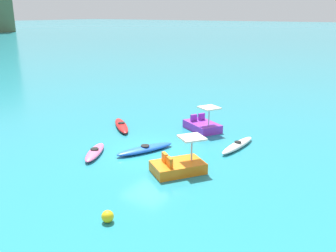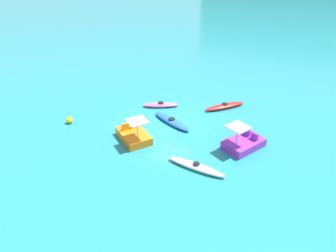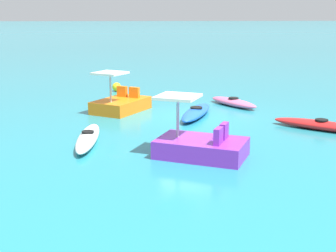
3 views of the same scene
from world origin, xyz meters
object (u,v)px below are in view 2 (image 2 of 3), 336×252
(kayak_red, at_px, (225,106))
(buoy_yellow, at_px, (70,120))
(pedal_boat_orange, at_px, (134,135))
(kayak_white, at_px, (196,167))
(kayak_pink, at_px, (161,105))
(pedal_boat_purple, at_px, (243,143))
(kayak_blue, at_px, (172,121))

(kayak_red, height_order, buoy_yellow, buoy_yellow)
(pedal_boat_orange, bearing_deg, buoy_yellow, -178.10)
(kayak_red, xyz_separation_m, pedal_boat_orange, (-3.82, -6.78, 0.17))
(kayak_white, distance_m, buoy_yellow, 9.70)
(kayak_pink, relative_size, pedal_boat_purple, 0.95)
(kayak_white, height_order, kayak_pink, same)
(kayak_pink, height_order, pedal_boat_purple, pedal_boat_purple)
(kayak_red, xyz_separation_m, buoy_yellow, (-8.90, -6.95, 0.06))
(kayak_red, distance_m, pedal_boat_purple, 5.28)
(kayak_blue, bearing_deg, kayak_white, -49.70)
(kayak_white, relative_size, buoy_yellow, 7.52)
(kayak_blue, relative_size, kayak_red, 1.15)
(kayak_pink, height_order, pedal_boat_orange, pedal_boat_orange)
(kayak_white, xyz_separation_m, kayak_red, (-0.76, 7.83, 0.00))
(kayak_blue, xyz_separation_m, pedal_boat_orange, (-1.24, -2.90, 0.17))
(kayak_pink, xyz_separation_m, pedal_boat_orange, (0.61, -4.84, 0.17))
(pedal_boat_orange, bearing_deg, kayak_blue, 66.87)
(kayak_red, xyz_separation_m, pedal_boat_purple, (2.52, -4.64, 0.17))
(kayak_pink, xyz_separation_m, pedal_boat_purple, (6.96, -2.70, 0.17))
(pedal_boat_purple, bearing_deg, pedal_boat_orange, -161.33)
(kayak_white, bearing_deg, kayak_red, 95.55)
(kayak_blue, height_order, kayak_red, same)
(kayak_blue, height_order, buoy_yellow, buoy_yellow)
(kayak_white, height_order, pedal_boat_orange, pedal_boat_orange)
(kayak_red, bearing_deg, pedal_boat_purple, -61.44)
(pedal_boat_purple, bearing_deg, kayak_pink, 158.81)
(buoy_yellow, bearing_deg, kayak_white, -5.17)
(kayak_pink, bearing_deg, kayak_white, -48.56)
(kayak_blue, xyz_separation_m, pedal_boat_purple, (5.11, -0.76, 0.17))
(pedal_boat_orange, relative_size, buoy_yellow, 6.27)
(kayak_blue, distance_m, pedal_boat_purple, 5.17)
(kayak_white, xyz_separation_m, kayak_blue, (-3.34, 3.94, 0.00))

